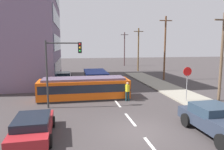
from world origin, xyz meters
TOP-DOWN VIEW (x-y plane):
  - ground_plane at (0.00, 10.00)m, footprint 120.00×120.00m
  - sidewalk_curb_right at (6.80, 6.00)m, footprint 3.20×36.00m
  - lane_stripe_0 at (0.00, -2.00)m, footprint 0.16×2.40m
  - lane_stripe_1 at (0.00, 2.00)m, footprint 0.16×2.40m
  - lane_stripe_2 at (0.00, 6.00)m, footprint 0.16×2.40m
  - lane_stripe_3 at (0.00, 14.08)m, footprint 0.16×2.40m
  - lane_stripe_4 at (0.00, 20.08)m, footprint 0.16×2.40m
  - streetcar_tram at (-2.63, 8.08)m, footprint 8.11×2.58m
  - city_bus at (-0.97, 13.68)m, footprint 2.62×5.46m
  - pedestrian_crossing at (1.04, 6.53)m, footprint 0.51×0.36m
  - pickup_truck_parked at (3.99, -1.23)m, footprint 2.36×5.04m
  - parked_sedan_near at (-5.77, 0.31)m, footprint 2.16×4.40m
  - parked_sedan_mid at (-4.87, 12.04)m, footprint 2.14×4.16m
  - parked_sedan_far at (-4.81, 18.43)m, footprint 2.12×4.60m
  - stop_sign at (5.92, 5.29)m, footprint 0.76×0.07m
  - traffic_light_mast at (-4.52, 5.70)m, footprint 2.74×0.33m
  - utility_pole_near at (8.94, 5.08)m, footprint 1.80×0.24m
  - utility_pole_mid at (9.14, 16.77)m, footprint 1.80×0.24m
  - utility_pole_far at (8.70, 27.26)m, footprint 1.80×0.24m
  - utility_pole_distant at (8.72, 37.92)m, footprint 1.80×0.24m

SIDE VIEW (x-z plane):
  - ground_plane at x=0.00m, z-range 0.00..0.00m
  - lane_stripe_0 at x=0.00m, z-range 0.00..0.01m
  - lane_stripe_1 at x=0.00m, z-range 0.00..0.01m
  - lane_stripe_2 at x=0.00m, z-range 0.00..0.01m
  - lane_stripe_3 at x=0.00m, z-range 0.00..0.01m
  - lane_stripe_4 at x=0.00m, z-range 0.00..0.01m
  - sidewalk_curb_right at x=6.80m, z-range 0.00..0.14m
  - parked_sedan_mid at x=-4.87m, z-range 0.03..1.22m
  - parked_sedan_near at x=-5.77m, z-range 0.03..1.22m
  - parked_sedan_far at x=-4.81m, z-range 0.03..1.22m
  - pickup_truck_parked at x=3.99m, z-range 0.02..1.57m
  - pedestrian_crossing at x=1.04m, z-range 0.11..1.78m
  - streetcar_tram at x=-2.63m, z-range 0.03..1.98m
  - city_bus at x=-0.97m, z-range 0.13..1.97m
  - stop_sign at x=5.92m, z-range 0.75..3.63m
  - traffic_light_mast at x=-4.52m, z-range 1.03..6.24m
  - utility_pole_near at x=8.94m, z-range 0.18..7.72m
  - utility_pole_distant at x=8.72m, z-range 0.18..8.10m
  - utility_pole_far at x=8.70m, z-range 0.18..8.19m
  - utility_pole_mid at x=9.14m, z-range 0.18..8.99m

